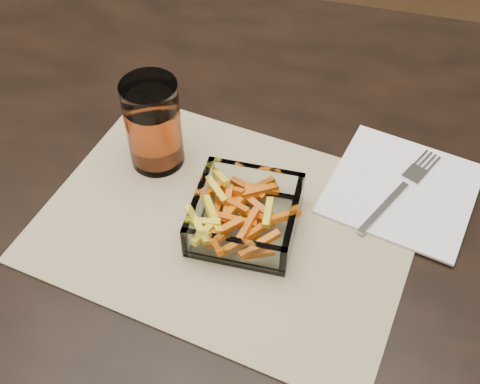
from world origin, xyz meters
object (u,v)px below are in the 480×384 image
tumbler (154,127)px  glass_bowl (245,216)px  fork (402,188)px  dining_table (191,201)px

tumbler → glass_bowl: bearing=-29.6°
fork → dining_table: bearing=-150.5°
glass_bowl → dining_table: bearing=138.9°
dining_table → tumbler: 0.15m
dining_table → glass_bowl: size_ratio=12.57×
glass_bowl → tumbler: (-0.15, 0.08, 0.04)m
tumbler → dining_table: bearing=15.8°
glass_bowl → fork: bearing=31.3°
glass_bowl → fork: size_ratio=0.75×
tumbler → fork: size_ratio=0.75×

